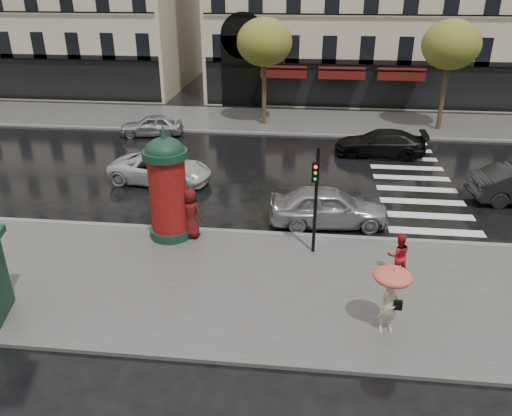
# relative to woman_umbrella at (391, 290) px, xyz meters

# --- Properties ---
(ground) EXTENTS (160.00, 160.00, 0.00)m
(ground) POSITION_rel_woman_umbrella_xyz_m (-3.31, 2.30, -1.43)
(ground) COLOR black
(ground) RESTS_ON ground
(near_sidewalk) EXTENTS (90.00, 7.00, 0.12)m
(near_sidewalk) POSITION_rel_woman_umbrella_xyz_m (-3.31, 1.80, -1.37)
(near_sidewalk) COLOR #474744
(near_sidewalk) RESTS_ON ground
(far_sidewalk) EXTENTS (90.00, 6.00, 0.12)m
(far_sidewalk) POSITION_rel_woman_umbrella_xyz_m (-3.31, 21.30, -1.37)
(far_sidewalk) COLOR #474744
(far_sidewalk) RESTS_ON ground
(near_kerb) EXTENTS (90.00, 0.25, 0.14)m
(near_kerb) POSITION_rel_woman_umbrella_xyz_m (-3.31, 5.30, -1.36)
(near_kerb) COLOR slate
(near_kerb) RESTS_ON ground
(far_kerb) EXTENTS (90.00, 0.25, 0.14)m
(far_kerb) POSITION_rel_woman_umbrella_xyz_m (-3.31, 18.30, -1.36)
(far_kerb) COLOR slate
(far_kerb) RESTS_ON ground
(zebra_crossing) EXTENTS (3.60, 11.75, 0.01)m
(zebra_crossing) POSITION_rel_woman_umbrella_xyz_m (2.69, 11.90, -1.43)
(zebra_crossing) COLOR silver
(zebra_crossing) RESTS_ON ground
(tree_far_left) EXTENTS (3.40, 3.40, 6.64)m
(tree_far_left) POSITION_rel_woman_umbrella_xyz_m (-5.31, 20.30, 3.74)
(tree_far_left) COLOR #38281C
(tree_far_left) RESTS_ON ground
(tree_far_right) EXTENTS (3.40, 3.40, 6.64)m
(tree_far_right) POSITION_rel_woman_umbrella_xyz_m (5.69, 20.30, 3.74)
(tree_far_right) COLOR #38281C
(tree_far_right) RESTS_ON ground
(woman_umbrella) EXTENTS (1.04, 1.04, 1.99)m
(woman_umbrella) POSITION_rel_woman_umbrella_xyz_m (0.00, 0.00, 0.00)
(woman_umbrella) COLOR beige
(woman_umbrella) RESTS_ON near_sidewalk
(woman_red) EXTENTS (0.80, 0.66, 1.50)m
(woman_red) POSITION_rel_woman_umbrella_xyz_m (0.66, 2.83, -0.56)
(woman_red) COLOR #B1151F
(woman_red) RESTS_ON near_sidewalk
(man_burgundy) EXTENTS (1.09, 0.89, 1.92)m
(man_burgundy) POSITION_rel_woman_umbrella_xyz_m (-6.51, 4.70, -0.35)
(man_burgundy) COLOR #4D0F0F
(man_burgundy) RESTS_ON near_sidewalk
(morris_column) EXTENTS (1.59, 1.59, 4.27)m
(morris_column) POSITION_rel_woman_umbrella_xyz_m (-7.28, 4.70, 0.73)
(morris_column) COLOR #123023
(morris_column) RESTS_ON near_sidewalk
(traffic_light) EXTENTS (0.27, 0.37, 3.82)m
(traffic_light) POSITION_rel_woman_umbrella_xyz_m (-2.03, 4.03, 1.00)
(traffic_light) COLOR black
(traffic_light) RESTS_ON near_sidewalk
(car_silver) EXTENTS (4.77, 2.27, 1.57)m
(car_silver) POSITION_rel_woman_umbrella_xyz_m (-1.46, 6.50, -0.65)
(car_silver) COLOR #A6A5AA
(car_silver) RESTS_ON ground
(car_white) EXTENTS (5.04, 2.84, 1.33)m
(car_white) POSITION_rel_woman_umbrella_xyz_m (-9.20, 10.04, -0.77)
(car_white) COLOR silver
(car_white) RESTS_ON ground
(car_black) EXTENTS (4.88, 2.16, 1.39)m
(car_black) POSITION_rel_woman_umbrella_xyz_m (1.48, 15.10, -0.74)
(car_black) COLOR black
(car_black) RESTS_ON ground
(car_far_silver) EXTENTS (3.91, 2.00, 1.27)m
(car_far_silver) POSITION_rel_woman_umbrella_xyz_m (-11.87, 17.30, -0.80)
(car_far_silver) COLOR #AAABAF
(car_far_silver) RESTS_ON ground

